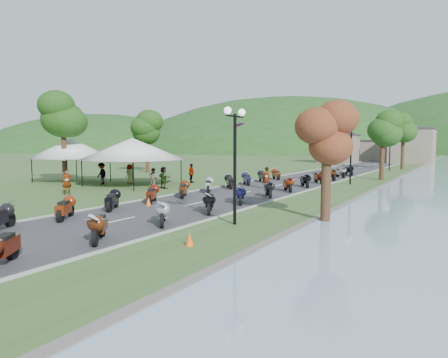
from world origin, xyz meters
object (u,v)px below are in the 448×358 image
Objects in this scene: pedestrian_a at (67,195)px; pedestrian_c at (102,185)px; pedestrian_b at (153,187)px; vendor_tent_main at (133,162)px.

pedestrian_c is at bearing 51.06° from pedestrian_a.
pedestrian_a reaches higher than pedestrian_b.
pedestrian_c is (-2.84, -0.86, -2.00)m from vendor_tent_main.
pedestrian_a is (0.46, -6.85, -2.00)m from vendor_tent_main.
pedestrian_c reaches higher than pedestrian_b.
vendor_tent_main is 3.67× the size of pedestrian_b.
pedestrian_b is at bearing -5.48° from vendor_tent_main.
vendor_tent_main is 7.15m from pedestrian_a.
pedestrian_c is (-5.28, -0.62, 0.00)m from pedestrian_b.
pedestrian_b is at bearing 5.51° from pedestrian_a.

